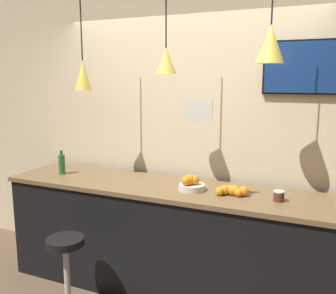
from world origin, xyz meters
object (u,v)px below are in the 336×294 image
Objects in this scene: bar_stool at (67,266)px; juice_bottle at (62,164)px; fruit_bowl at (190,184)px; spread_jar at (279,196)px; mounted_tv at (303,67)px.

juice_bottle reaches higher than bar_stool.
fruit_bowl is (0.85, 0.60, 0.64)m from bar_stool.
spread_jar is at bearing 21.21° from bar_stool.
bar_stool is at bearing -50.44° from juice_bottle.
mounted_tv reaches higher than bar_stool.
mounted_tv reaches higher than fruit_bowl.
fruit_bowl reaches higher than bar_stool.
juice_bottle is (-1.36, 0.01, 0.04)m from fruit_bowl.
bar_stool is 1.22m from fruit_bowl.
juice_bottle reaches higher than fruit_bowl.
bar_stool is 1.80m from spread_jar.
juice_bottle is 0.37× the size of mounted_tv.
juice_bottle is 2.39m from mounted_tv.
spread_jar reaches higher than bar_stool.
mounted_tv reaches higher than spread_jar.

